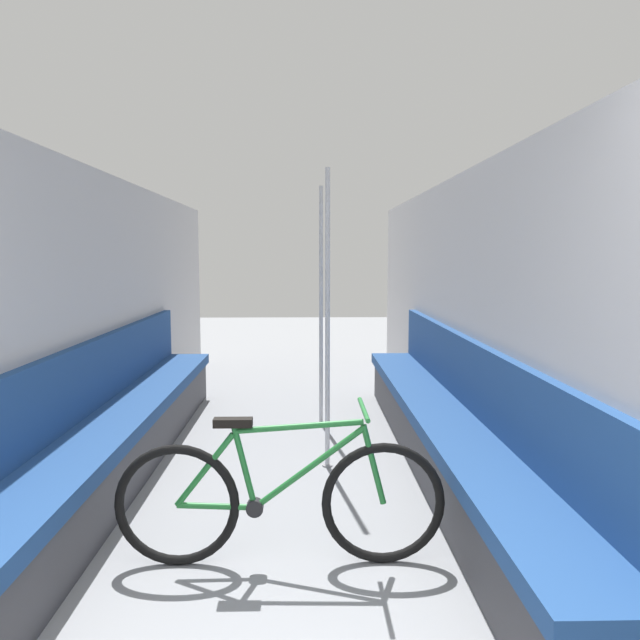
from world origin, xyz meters
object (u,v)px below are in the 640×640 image
bench_seat_row_right (447,433)px  grab_pole_near (328,324)px  bicycle (280,500)px  grab_pole_far (321,310)px  bench_seat_row_left (115,435)px

bench_seat_row_right → grab_pole_near: bearing=165.7°
bicycle → grab_pole_far: 2.86m
bench_seat_row_left → grab_pole_far: bearing=43.4°
bench_seat_row_left → grab_pole_far: grab_pole_far is taller
bench_seat_row_right → grab_pole_far: grab_pole_far is taller
bicycle → grab_pole_near: grab_pole_near is taller
bench_seat_row_left → bicycle: 1.80m
bicycle → grab_pole_far: grab_pole_far is taller
grab_pole_near → grab_pole_far: (-0.02, 1.23, 0.00)m
bench_seat_row_right → bicycle: size_ratio=3.06×
grab_pole_far → grab_pole_near: bearing=-89.2°
bench_seat_row_right → grab_pole_far: (-0.89, 1.45, 0.78)m
grab_pole_far → bench_seat_row_left: bearing=-136.6°
bench_seat_row_right → grab_pole_far: bearing=121.6°
grab_pole_far → bench_seat_row_right: bearing=-58.4°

